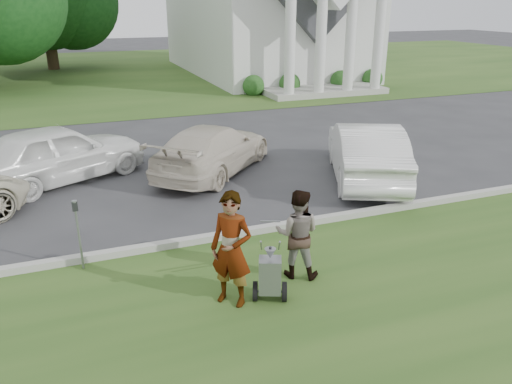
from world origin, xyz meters
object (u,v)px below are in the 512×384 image
person_left (231,250)px  person_right (297,235)px  car_c (213,149)px  striping_cart (270,276)px  parking_meter_near (78,227)px  car_d (366,151)px  car_b (58,153)px

person_left → person_right: person_left is taller
person_left → car_c: bearing=120.5°
striping_cart → person_left: person_left is taller
parking_meter_near → car_d: 7.70m
parking_meter_near → car_c: car_c is taller
person_right → car_b: bearing=-29.8°
person_right → car_c: size_ratio=0.35×
person_right → car_c: (0.22, 5.94, -0.13)m
parking_meter_near → car_b: (-0.30, 5.07, -0.06)m
parking_meter_near → car_d: car_d is taller
person_right → car_d: bearing=-103.6°
person_right → car_c: bearing=-61.6°
striping_cart → person_right: (0.71, 0.54, 0.36)m
car_b → car_c: bearing=-127.1°
striping_cart → car_c: car_c is taller
car_b → person_right: bearing=-177.9°
parking_meter_near → car_b: size_ratio=0.29×
car_d → striping_cart: bearing=68.8°
car_d → car_c: bearing=-4.4°
striping_cart → person_left: bearing=-170.9°
striping_cart → person_right: person_right is taller
striping_cart → car_c: size_ratio=0.25×
striping_cart → car_c: bearing=104.1°
striping_cart → person_right: bearing=59.3°
car_c → person_left: bearing=119.7°
striping_cart → parking_meter_near: size_ratio=0.87×
person_left → person_right: 1.37m
person_right → car_b: (-3.76, 6.61, -0.02)m
striping_cart → person_left: 0.78m
person_right → parking_meter_near: size_ratio=1.20×
striping_cart → person_left: (-0.59, 0.14, 0.50)m
car_b → striping_cart: bearing=175.6°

